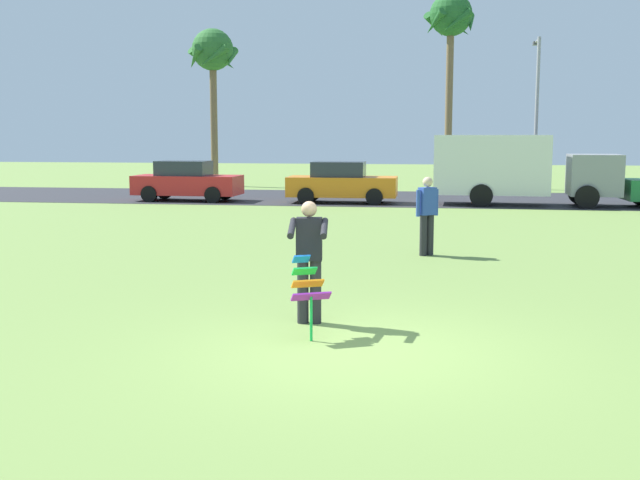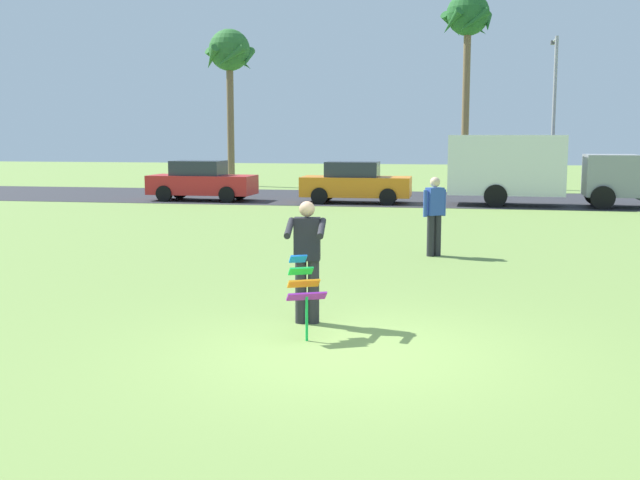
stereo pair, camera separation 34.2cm
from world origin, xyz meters
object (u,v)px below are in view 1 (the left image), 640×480
at_px(kite_held, 308,286).
at_px(parked_car_red, 187,182).
at_px(parked_car_orange, 342,183).
at_px(streetlight_pole, 536,104).
at_px(person_kite_flyer, 309,257).
at_px(palm_tree_right_near, 451,24).
at_px(person_walker_near, 427,213).
at_px(parked_truck_grey_van, 514,168).
at_px(palm_tree_left_near, 213,56).

height_order(kite_held, parked_car_red, parked_car_red).
bearing_deg(parked_car_orange, streetlight_pole, 41.51).
distance_m(person_kite_flyer, kite_held, 0.81).
bearing_deg(palm_tree_right_near, person_walker_near, -91.75).
bearing_deg(person_kite_flyer, parked_truck_grey_van, 76.62).
relative_size(parked_car_red, palm_tree_left_near, 0.53).
xyz_separation_m(parked_truck_grey_van, palm_tree_right_near, (-2.33, 9.97, 6.63)).
height_order(parked_car_red, palm_tree_right_near, palm_tree_right_near).
bearing_deg(palm_tree_right_near, kite_held, -94.06).
bearing_deg(person_walker_near, parked_car_orange, 105.30).
relative_size(palm_tree_left_near, palm_tree_right_near, 0.83).
xyz_separation_m(parked_car_red, person_walker_near, (9.70, -12.69, 0.16)).
relative_size(parked_car_orange, palm_tree_left_near, 0.53).
bearing_deg(streetlight_pole, palm_tree_right_near, 144.28).
bearing_deg(palm_tree_left_near, person_kite_flyer, -71.07).
height_order(parked_truck_grey_van, person_walker_near, parked_truck_grey_van).
height_order(person_kite_flyer, parked_truck_grey_van, parked_truck_grey_van).
xyz_separation_m(parked_truck_grey_van, person_walker_near, (-3.02, -12.69, -0.48)).
bearing_deg(kite_held, person_walker_near, 78.81).
height_order(palm_tree_left_near, streetlight_pole, palm_tree_left_near).
distance_m(parked_car_red, person_walker_near, 15.97).
relative_size(kite_held, parked_car_red, 0.25).
bearing_deg(parked_truck_grey_van, palm_tree_left_near, 147.54).
bearing_deg(streetlight_pole, person_kite_flyer, -103.15).
xyz_separation_m(parked_car_orange, person_walker_near, (3.47, -12.69, 0.16)).
height_order(parked_car_red, parked_truck_grey_van, parked_truck_grey_van).
xyz_separation_m(parked_truck_grey_van, palm_tree_left_near, (-14.22, 9.05, 5.17)).
bearing_deg(streetlight_pole, palm_tree_left_near, 173.16).
relative_size(person_kite_flyer, person_walker_near, 1.00).
relative_size(kite_held, palm_tree_left_near, 0.13).
distance_m(parked_truck_grey_van, streetlight_pole, 7.77).
distance_m(parked_car_orange, parked_truck_grey_van, 6.52).
distance_m(palm_tree_left_near, streetlight_pole, 16.14).
height_order(person_kite_flyer, kite_held, person_kite_flyer).
bearing_deg(person_kite_flyer, parked_car_red, 113.09).
bearing_deg(kite_held, palm_tree_left_near, 108.65).
xyz_separation_m(palm_tree_right_near, person_walker_near, (-0.69, -22.65, -7.11)).
bearing_deg(kite_held, palm_tree_right_near, 85.94).
height_order(kite_held, streetlight_pole, streetlight_pole).
relative_size(kite_held, person_walker_near, 0.61).
xyz_separation_m(parked_car_red, parked_truck_grey_van, (12.72, -0.00, 0.64)).
distance_m(parked_truck_grey_van, person_walker_near, 13.05).
height_order(kite_held, person_walker_near, person_walker_near).
relative_size(parked_car_red, palm_tree_right_near, 0.44).
xyz_separation_m(kite_held, parked_car_red, (-8.27, 19.92, 0.08)).
distance_m(kite_held, palm_tree_left_near, 31.13).
relative_size(kite_held, parked_truck_grey_van, 0.16).
relative_size(parked_truck_grey_van, palm_tree_left_near, 0.85).
height_order(parked_car_red, parked_car_orange, same).
height_order(parked_truck_grey_van, palm_tree_right_near, palm_tree_right_near).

